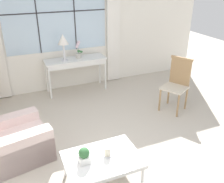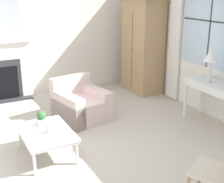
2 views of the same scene
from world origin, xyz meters
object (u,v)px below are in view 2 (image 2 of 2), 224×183
Objects in this scene: console_table at (221,91)px; table_lamp at (211,57)px; side_chair_wooden at (224,165)px; armchair_upholstered at (81,105)px; potted_plant_small at (42,118)px; pillar_candle at (48,129)px; fireplace at (2,66)px; coffee_table at (46,134)px; armoire at (142,46)px.

table_lamp is at bearing -165.88° from console_table.
armchair_upholstered is at bearing -173.69° from side_chair_wooden.
potted_plant_small is at bearing -103.68° from console_table.
fireplace is at bearing -177.21° from pillar_candle.
potted_plant_small is at bearing -49.99° from armchair_upholstered.
potted_plant_small is 1.50× the size of pillar_candle.
console_table is 9.50× the size of pillar_candle.
coffee_table is at bearing -169.46° from pillar_candle.
fireplace is at bearing -136.87° from console_table.
armoire is 2.23m from armchair_upholstered.
pillar_candle is at bearing 10.54° from coffee_table.
armoire reaches higher than coffee_table.
armoire is 14.58× the size of pillar_candle.
armoire reaches higher than potted_plant_small.
armchair_upholstered reaches higher than coffee_table.
console_table is 2.89m from pillar_candle.
fireplace is 2.82m from pillar_candle.
armoire is at bearing 123.91° from coffee_table.
pillar_candle is at bearing -54.89° from armoire.
armoire is at bearing 115.23° from armchair_upholstered.
armoire is at bearing 158.53° from side_chair_wooden.
fireplace reaches higher than potted_plant_small.
fireplace reaches higher than armoire.
fireplace is at bearing -105.54° from armoire.
pillar_candle is (-0.39, -2.85, -0.23)m from console_table.
coffee_table is 4.47× the size of potted_plant_small.
table_lamp is 0.60× the size of coffee_table.
pillar_candle is at bearing -147.35° from side_chair_wooden.
fireplace is 1.61× the size of console_table.
table_lamp reaches higher than pillar_candle.
armchair_upholstered is at bearing 130.01° from potted_plant_small.
coffee_table is at bearing -94.36° from table_lamp.
table_lamp is 0.57× the size of armchair_upholstered.
potted_plant_small reaches higher than coffee_table.
fireplace is 2.75m from coffee_table.
potted_plant_small is (0.78, -0.93, 0.23)m from armchair_upholstered.
side_chair_wooden is at bearing 6.31° from armchair_upholstered.
armoire is 1.53× the size of console_table.
console_table reaches higher than pillar_candle.
armoire is 3.48m from coffee_table.
console_table is 1.33× the size of armchair_upholstered.
side_chair_wooden reaches higher than console_table.
console_table is 6.34× the size of potted_plant_small.
potted_plant_small is at bearing -178.90° from pillar_candle.
potted_plant_small is at bearing 177.91° from coffee_table.
armoire is (0.82, 2.95, 0.30)m from fireplace.
fireplace is 3.08m from armoire.
potted_plant_small is at bearing -99.04° from table_lamp.
armchair_upholstered reaches higher than potted_plant_small.
coffee_table is at bearing -42.86° from armchair_upholstered.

